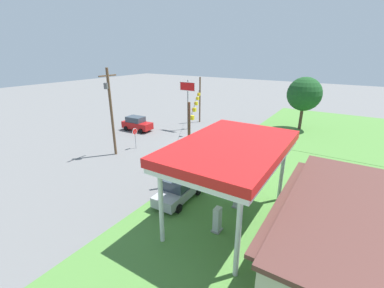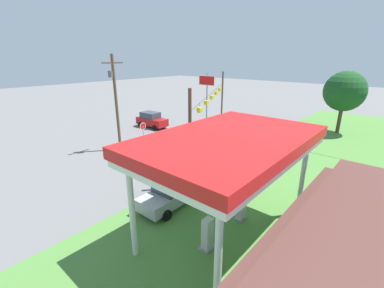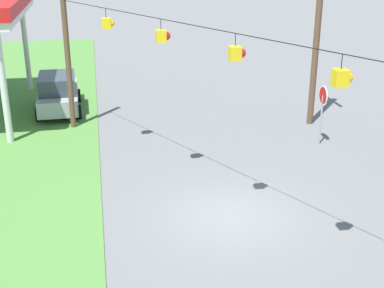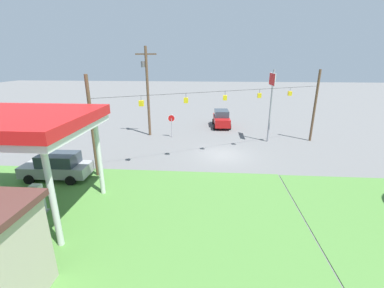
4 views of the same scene
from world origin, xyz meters
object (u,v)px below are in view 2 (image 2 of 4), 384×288
at_px(gas_station_canopy, 229,145).
at_px(car_at_pumps_rear, 303,263).
at_px(stop_sign_roadside, 143,129).
at_px(car_on_crossroad, 152,120).
at_px(utility_pole_main, 116,99).
at_px(tree_west_verge, 345,91).
at_px(car_at_pumps_front, 173,191).
at_px(fuel_pump_near, 241,207).
at_px(fuel_pump_far, 207,235).
at_px(stop_sign_overhead, 207,89).

height_order(gas_station_canopy, car_at_pumps_rear, gas_station_canopy).
bearing_deg(gas_station_canopy, stop_sign_roadside, -113.86).
bearing_deg(car_on_crossroad, utility_pole_main, -64.21).
bearing_deg(gas_station_canopy, tree_west_verge, -179.66).
xyz_separation_m(car_at_pumps_front, tree_west_verge, (-25.53, 4.08, 4.26)).
bearing_deg(car_at_pumps_front, stop_sign_roadside, -122.29).
height_order(gas_station_canopy, car_on_crossroad, gas_station_canopy).
relative_size(car_at_pumps_front, tree_west_verge, 0.61).
height_order(gas_station_canopy, fuel_pump_near, gas_station_canopy).
height_order(car_at_pumps_rear, stop_sign_roadside, stop_sign_roadside).
xyz_separation_m(gas_station_canopy, car_on_crossroad, (-12.26, -20.25, -4.05)).
relative_size(fuel_pump_far, car_on_crossroad, 0.38).
distance_m(car_at_pumps_front, car_on_crossroad, 20.05).
distance_m(gas_station_canopy, car_at_pumps_front, 5.91).
xyz_separation_m(gas_station_canopy, car_at_pumps_front, (-0.21, -4.23, -4.12)).
distance_m(fuel_pump_near, fuel_pump_far, 3.25).
relative_size(gas_station_canopy, stop_sign_overhead, 1.37).
relative_size(fuel_pump_near, utility_pole_main, 0.18).
relative_size(gas_station_canopy, fuel_pump_far, 5.70).
relative_size(car_at_pumps_rear, tree_west_verge, 0.54).
bearing_deg(car_at_pumps_rear, utility_pole_main, 75.83).
bearing_deg(stop_sign_roadside, utility_pole_main, 166.57).
bearing_deg(stop_sign_overhead, car_at_pumps_rear, 46.87).
height_order(car_at_pumps_front, tree_west_verge, tree_west_verge).
relative_size(car_on_crossroad, stop_sign_roadside, 1.84).
xyz_separation_m(car_on_crossroad, stop_sign_overhead, (-4.55, 5.94, 4.21)).
height_order(car_at_pumps_rear, stop_sign_overhead, stop_sign_overhead).
bearing_deg(fuel_pump_far, tree_west_verge, -179.68).
xyz_separation_m(car_at_pumps_front, car_at_pumps_rear, (0.76, 8.46, -0.04)).
relative_size(car_at_pumps_front, stop_sign_overhead, 0.65).
relative_size(car_at_pumps_rear, stop_sign_overhead, 0.57).
bearing_deg(stop_sign_overhead, tree_west_verge, 122.20).
bearing_deg(utility_pole_main, fuel_pump_far, 70.15).
distance_m(stop_sign_roadside, utility_pole_main, 4.40).
height_order(stop_sign_overhead, utility_pole_main, utility_pole_main).
height_order(utility_pole_main, tree_west_verge, utility_pole_main).
distance_m(car_on_crossroad, utility_pole_main, 10.27).
xyz_separation_m(gas_station_canopy, fuel_pump_near, (-1.63, -0.00, -4.26)).
bearing_deg(fuel_pump_far, stop_sign_roadside, -118.80).
xyz_separation_m(fuel_pump_far, car_at_pumps_rear, (-1.07, 4.23, 0.10)).
bearing_deg(car_at_pumps_front, gas_station_canopy, 85.68).
distance_m(car_on_crossroad, stop_sign_roadside, 7.60).
distance_m(fuel_pump_far, stop_sign_overhead, 23.76).
distance_m(gas_station_canopy, utility_pole_main, 16.29).
bearing_deg(car_at_pumps_rear, stop_sign_roadside, 68.32).
relative_size(gas_station_canopy, car_at_pumps_rear, 2.38).
xyz_separation_m(fuel_pump_near, stop_sign_roadside, (-5.07, -15.14, 0.99)).
bearing_deg(gas_station_canopy, fuel_pump_far, -0.05).
bearing_deg(car_at_pumps_front, tree_west_verge, 169.38).
bearing_deg(fuel_pump_far, utility_pole_main, -109.85).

